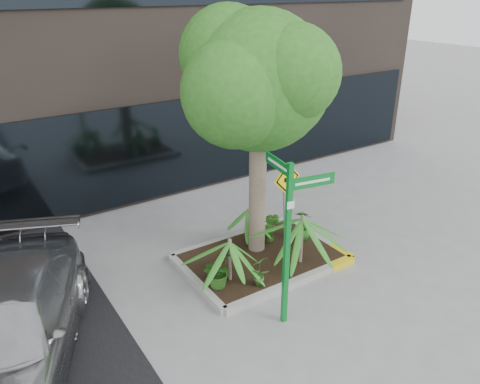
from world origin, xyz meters
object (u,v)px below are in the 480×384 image
street_sign_post (289,227)px  parked_car (4,331)px  tree (259,81)px  cattle_sign (286,196)px

street_sign_post → parked_car: bearing=172.0°
tree → parked_car: 6.00m
tree → cattle_sign: (0.17, -0.75, -2.15)m
parked_car → street_sign_post: size_ratio=1.66×
tree → parked_car: (-5.11, -0.71, -3.07)m
tree → parked_car: bearing=-172.1°
tree → cattle_sign: tree is taller
parked_car → cattle_sign: (5.28, -0.04, 0.92)m
tree → street_sign_post: (-0.83, -2.08, -1.94)m
cattle_sign → tree: bearing=97.7°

